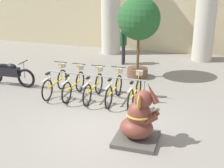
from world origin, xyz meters
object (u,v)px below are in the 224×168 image
bicycle_1 (74,85)px  bicycle_3 (114,89)px  bicycle_4 (135,92)px  elephant_statue (139,121)px  person_pedestrian (124,41)px  motorcycle (10,73)px  potted_tree (139,22)px  bicycle_0 (55,83)px  bicycle_2 (94,87)px

bicycle_1 → bicycle_3: 1.36m
bicycle_4 → elephant_statue: 2.23m
bicycle_1 → person_pedestrian: (0.55, 4.09, 0.61)m
motorcycle → person_pedestrian: size_ratio=1.18×
bicycle_1 → potted_tree: bearing=58.7°
bicycle_3 → motorcycle: 3.97m
potted_tree → bicycle_0: bearing=-131.4°
bicycle_2 → elephant_statue: 2.91m
bicycle_2 → bicycle_3: size_ratio=1.00×
bicycle_3 → bicycle_4: size_ratio=1.00×
motorcycle → potted_tree: bearing=28.5°
bicycle_0 → person_pedestrian: 4.29m
bicycle_0 → person_pedestrian: size_ratio=1.04×
bicycle_2 → bicycle_4: same height
bicycle_3 → elephant_statue: (1.27, -2.19, 0.13)m
elephant_statue → potted_tree: potted_tree is taller
bicycle_3 → bicycle_4: bearing=-3.4°
bicycle_4 → potted_tree: 3.11m
motorcycle → bicycle_4: bearing=-3.6°
bicycle_3 → person_pedestrian: (-0.81, 4.05, 0.61)m
elephant_statue → motorcycle: 5.77m
person_pedestrian → bicycle_2: bearing=-88.2°
bicycle_1 → motorcycle: 2.62m
bicycle_4 → person_pedestrian: size_ratio=1.04×
bicycle_0 → bicycle_1: 0.68m
bicycle_3 → bicycle_2: bearing=-177.7°
bicycle_2 → person_pedestrian: person_pedestrian is taller
bicycle_3 → person_pedestrian: person_pedestrian is taller
bicycle_1 → motorcycle: bicycle_1 is taller
bicycle_1 → bicycle_0: bearing=178.6°
bicycle_0 → person_pedestrian: (1.22, 4.07, 0.61)m
bicycle_2 → bicycle_3: bearing=2.3°
bicycle_0 → bicycle_2: (1.36, -0.01, 0.00)m
bicycle_0 → potted_tree: potted_tree is taller
potted_tree → person_pedestrian: bearing=122.4°
bicycle_2 → elephant_statue: bearing=-48.1°
bicycle_3 → elephant_statue: size_ratio=1.12×
bicycle_4 → elephant_statue: bearing=-74.7°
bicycle_0 → potted_tree: size_ratio=0.58×
bicycle_2 → motorcycle: 3.30m
bicycle_2 → person_pedestrian: bearing=91.8°
motorcycle → potted_tree: potted_tree is taller
elephant_statue → potted_tree: 5.07m
bicycle_1 → motorcycle: (-2.61, 0.28, 0.05)m
bicycle_4 → elephant_statue: size_ratio=1.12×
bicycle_0 → elephant_statue: size_ratio=1.12×
potted_tree → motorcycle: bearing=-151.5°
bicycle_1 → bicycle_4: same height
bicycle_3 → motorcycle: bicycle_3 is taller
bicycle_1 → bicycle_4: (2.03, -0.01, 0.00)m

